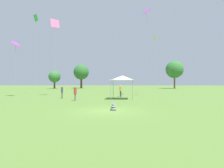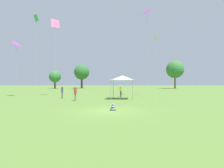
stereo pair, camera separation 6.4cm
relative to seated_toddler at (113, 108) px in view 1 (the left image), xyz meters
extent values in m
plane|color=#567A33|center=(-0.44, -0.20, -0.23)|extent=(300.00, 300.00, 0.00)
cube|color=#383D56|center=(-0.01, 0.06, -0.18)|extent=(0.46, 0.54, 0.10)
cylinder|color=silver|center=(0.00, -0.02, 0.01)|extent=(0.36, 0.36, 0.29)
cylinder|color=black|center=(0.00, -0.02, 0.01)|extent=(0.37, 0.37, 0.08)
sphere|color=brown|center=(0.00, -0.02, 0.24)|extent=(0.19, 0.19, 0.19)
cylinder|color=#6B8ED1|center=(0.00, -0.02, 0.24)|extent=(0.33, 0.33, 0.01)
cylinder|color=#6B8ED1|center=(0.00, -0.02, 0.28)|extent=(0.20, 0.20, 0.09)
cylinder|color=#282D42|center=(0.77, 13.83, 0.21)|extent=(0.29, 0.29, 0.89)
cylinder|color=gold|center=(0.77, 13.83, 1.01)|extent=(0.53, 0.53, 0.71)
sphere|color=#DBAD89|center=(0.77, 13.83, 1.47)|extent=(0.24, 0.24, 0.24)
cylinder|color=brown|center=(-7.66, 10.65, 0.20)|extent=(0.21, 0.21, 0.87)
cylinder|color=#334260|center=(-7.66, 10.65, 0.98)|extent=(0.39, 0.39, 0.69)
sphere|color=#A37556|center=(-7.66, 10.65, 1.43)|extent=(0.24, 0.24, 0.24)
cylinder|color=slate|center=(-4.97, 7.52, 0.20)|extent=(0.21, 0.21, 0.86)
cylinder|color=#B23833|center=(-4.97, 7.52, 0.97)|extent=(0.37, 0.37, 0.68)
sphere|color=brown|center=(-4.97, 7.52, 1.41)|extent=(0.23, 0.23, 0.23)
cube|color=white|center=(0.94, 9.93, 2.39)|extent=(3.37, 3.37, 0.08)
cone|color=white|center=(0.94, 9.93, 2.71)|extent=(3.20, 3.20, 0.56)
cylinder|color=#99999E|center=(-0.35, 11.45, 1.06)|extent=(0.07, 0.07, 2.58)
cylinder|color=#99999E|center=(2.46, 11.23, 1.06)|extent=(0.07, 0.07, 2.58)
cylinder|color=#99999E|center=(-0.57, 8.64, 1.06)|extent=(0.07, 0.07, 2.58)
cylinder|color=#99999E|center=(2.24, 8.42, 1.06)|extent=(0.07, 0.07, 2.58)
cube|color=green|center=(-14.52, 16.99, 13.76)|extent=(1.15, 1.00, 1.10)
cylinder|color=green|center=(-14.52, 16.99, 12.59)|extent=(0.02, 0.02, 1.53)
cylinder|color=#BCB7A8|center=(-14.52, 16.99, 6.77)|extent=(0.01, 0.01, 13.99)
cube|color=yellow|center=(6.87, 16.96, 9.99)|extent=(0.34, 0.80, 0.74)
cylinder|color=yellow|center=(6.87, 16.96, 9.02)|extent=(0.02, 0.02, 1.39)
cylinder|color=#BCB7A8|center=(6.87, 16.96, 4.88)|extent=(0.01, 0.01, 10.22)
cube|color=#B738C6|center=(-16.11, 13.44, 8.32)|extent=(1.26, 1.44, 0.76)
cylinder|color=#B738C6|center=(-16.11, 13.44, 7.41)|extent=(0.02, 0.02, 0.94)
cylinder|color=#BCB7A8|center=(-16.11, 13.44, 4.05)|extent=(0.01, 0.01, 8.54)
cube|color=#B738C6|center=(5.35, 16.58, 14.50)|extent=(1.59, 1.74, 1.04)
cylinder|color=#B738C6|center=(5.35, 16.58, 13.13)|extent=(0.02, 0.02, 1.74)
cylinder|color=#BCB7A8|center=(5.35, 16.58, 7.13)|extent=(0.01, 0.01, 14.72)
cube|color=pink|center=(-10.13, 14.63, 11.90)|extent=(1.31, 1.18, 1.40)
cylinder|color=pink|center=(-10.13, 14.63, 10.78)|extent=(0.02, 0.02, 1.24)
cylinder|color=#BCB7A8|center=(-10.13, 14.63, 5.84)|extent=(0.01, 0.01, 12.13)
cylinder|color=pink|center=(10.88, 21.97, 18.68)|extent=(0.02, 0.02, 1.30)
cylinder|color=#BCB7A8|center=(10.88, 21.97, 9.73)|extent=(0.01, 0.01, 19.91)
cylinder|color=#473323|center=(-15.44, 59.63, 2.33)|extent=(0.82, 0.82, 5.12)
sphere|color=#2D662D|center=(-15.44, 59.63, 6.66)|extent=(6.43, 6.43, 6.43)
cylinder|color=brown|center=(22.90, 56.94, 2.66)|extent=(0.61, 0.61, 5.78)
sphere|color=#337033|center=(22.90, 56.94, 7.47)|extent=(6.96, 6.96, 6.96)
cylinder|color=#473323|center=(-25.36, 55.22, 1.54)|extent=(0.70, 0.70, 3.54)
sphere|color=#337033|center=(-25.36, 55.22, 4.60)|extent=(4.70, 4.70, 4.70)
camera|label=1|loc=(0.44, -14.02, 1.97)|focal=28.00mm
camera|label=2|loc=(0.51, -14.01, 1.97)|focal=28.00mm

